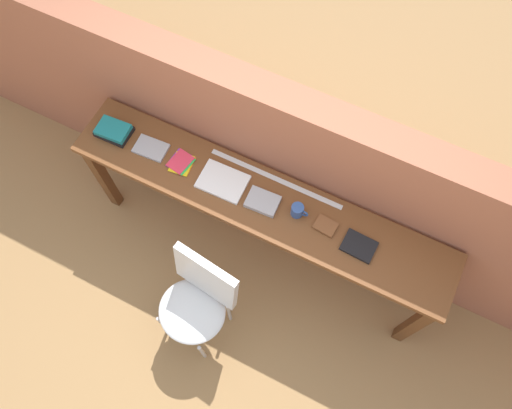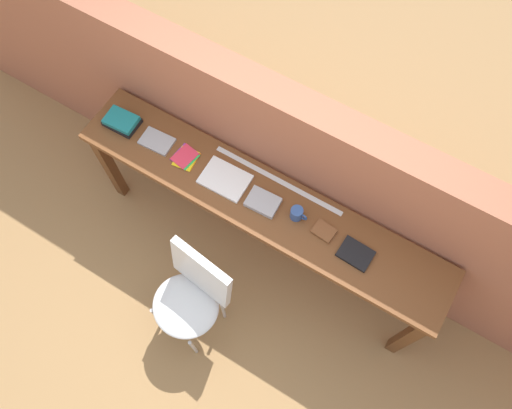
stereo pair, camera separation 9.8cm
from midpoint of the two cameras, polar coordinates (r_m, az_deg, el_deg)
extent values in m
plane|color=#9E7547|center=(3.79, -2.45, -8.65)|extent=(40.00, 40.00, 0.00)
cube|color=#9E5B42|center=(3.30, 2.17, 4.49)|extent=(6.00, 0.20, 1.51)
cube|color=brown|center=(3.07, -0.50, 0.43)|extent=(2.50, 0.44, 0.04)
cube|color=#5B341A|center=(3.82, -17.78, 2.97)|extent=(0.07, 0.07, 0.84)
cube|color=#5B341A|center=(3.43, 16.83, -12.97)|extent=(0.07, 0.07, 0.84)
cube|color=#5B341A|center=(3.91, -15.25, 6.76)|extent=(0.07, 0.07, 0.84)
cube|color=#5B341A|center=(3.53, 18.51, -8.27)|extent=(0.07, 0.07, 0.84)
ellipsoid|color=silver|center=(3.31, -8.17, -12.00)|extent=(0.49, 0.47, 0.08)
cube|color=silver|center=(3.10, -6.64, -8.27)|extent=(0.45, 0.16, 0.40)
cylinder|color=#B2B2B7|center=(3.58, -11.35, -13.31)|extent=(0.02, 0.02, 0.41)
cylinder|color=#B2B2B7|center=(3.51, -7.00, -16.41)|extent=(0.02, 0.02, 0.41)
cylinder|color=#B2B2B7|center=(3.60, -8.25, -9.32)|extent=(0.02, 0.02, 0.41)
cylinder|color=#B2B2B7|center=(3.53, -3.91, -12.27)|extent=(0.02, 0.02, 0.41)
cube|color=black|center=(3.40, -16.72, 7.97)|extent=(0.22, 0.17, 0.03)
cube|color=#19757A|center=(3.37, -16.84, 8.18)|extent=(0.21, 0.16, 0.03)
cube|color=#9E9EA3|center=(3.29, -12.76, 6.26)|extent=(0.22, 0.15, 0.02)
cube|color=orange|center=(3.20, -9.18, 4.56)|extent=(0.13, 0.16, 0.00)
cube|color=purple|center=(3.21, -9.51, 4.84)|extent=(0.14, 0.16, 0.00)
cube|color=yellow|center=(3.20, -9.38, 4.60)|extent=(0.15, 0.17, 0.00)
cube|color=green|center=(3.20, -9.36, 4.69)|extent=(0.14, 0.16, 0.00)
cube|color=#E5334C|center=(3.20, -9.53, 4.86)|extent=(0.14, 0.17, 0.00)
cube|color=white|center=(3.10, -4.72, 2.61)|extent=(0.30, 0.22, 0.02)
cube|color=#9E9EA3|center=(3.03, -0.16, 0.30)|extent=(0.20, 0.15, 0.04)
cylinder|color=#2D4C8C|center=(2.98, 3.80, -0.70)|extent=(0.08, 0.08, 0.09)
torus|color=#2D4C8C|center=(2.97, 4.56, -1.05)|extent=(0.06, 0.01, 0.06)
cube|color=brown|center=(2.99, 7.02, -2.48)|extent=(0.14, 0.11, 0.02)
cube|color=black|center=(2.98, 10.75, -4.72)|extent=(0.20, 0.15, 0.02)
cube|color=silver|center=(3.11, 1.37, 2.94)|extent=(0.90, 0.03, 0.00)
camera|label=1|loc=(0.05, -90.93, -2.10)|focal=35.00mm
camera|label=2|loc=(0.05, 89.07, 2.10)|focal=35.00mm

